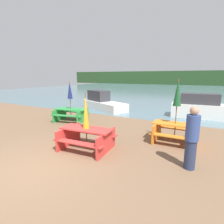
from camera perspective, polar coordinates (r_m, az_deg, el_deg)
The scene contains 12 objects.
ground_plane at distance 5.60m, azimuth -23.68°, elevation -16.56°, with size 60.00×60.00×0.00m, color brown.
water at distance 35.16m, azimuth 21.48°, elevation 6.72°, with size 60.00×50.00×0.00m.
far_treeline at distance 54.98m, azimuth 24.17°, elevation 10.12°, with size 80.00×1.60×4.00m.
picnic_table_red at distance 6.30m, azimuth -8.31°, elevation -7.89°, with size 1.93×1.51×0.77m.
picnic_table_orange at distance 7.26m, azimuth 19.82°, elevation -5.87°, with size 1.68×1.39×0.76m.
picnic_table_green at distance 10.30m, azimuth -13.27°, elevation -0.47°, with size 2.01×1.71×0.73m.
umbrella_navy at distance 10.11m, azimuth -13.62°, elevation 6.82°, with size 0.28×0.28×2.26m.
umbrella_darkgreen at distance 6.98m, azimuth 20.66°, elevation 5.77°, with size 0.30×0.30×2.46m.
umbrella_gold at distance 6.05m, azimuth -8.56°, elevation 0.26°, with size 0.23×0.23×2.03m.
boat at distance 13.75m, azimuth -3.14°, elevation 3.12°, with size 4.35×2.95×1.42m.
boat_second at distance 12.23m, azimuth 29.74°, elevation 0.78°, with size 5.04×1.76×1.50m.
person at distance 5.28m, azimuth 24.57°, elevation -7.84°, with size 0.35×0.35×1.77m.
Camera 1 is at (4.01, -2.96, 2.56)m, focal length 28.00 mm.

